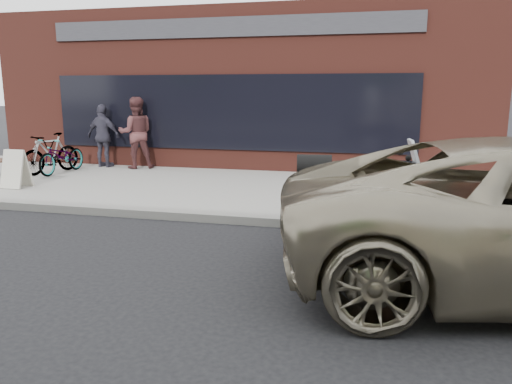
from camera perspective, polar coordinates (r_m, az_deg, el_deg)
name	(u,v)px	position (r m, az deg, el deg)	size (l,w,h in m)	color
ground	(154,335)	(5.04, -11.61, -15.72)	(120.00, 120.00, 0.00)	black
near_sidewalk	(286,189)	(11.42, 3.41, 0.36)	(44.00, 6.00, 0.15)	gray
storefront	(267,91)	(18.44, 1.23, 11.44)	(14.00, 10.07, 4.50)	#55231B
motorcycle	(355,194)	(8.05, 11.25, -0.26)	(2.45, 0.99, 1.56)	black
bicycle_front	(62,156)	(14.03, -21.28, 3.90)	(0.61, 1.75, 0.92)	gray
bicycle_rear	(51,153)	(14.11, -22.42, 4.11)	(0.49, 1.73, 1.04)	gray
sandwich_sign	(16,169)	(12.34, -25.76, 2.43)	(0.56, 0.52, 0.85)	beige
cafe_patron_left	(136,133)	(14.24, -13.55, 6.58)	(0.95, 0.74, 1.96)	#532C2D
cafe_patron_right	(104,136)	(14.73, -17.02, 6.16)	(1.03, 0.43, 1.76)	#363443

